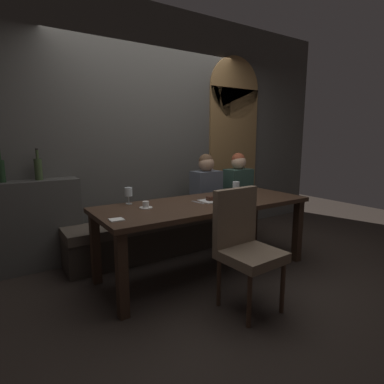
# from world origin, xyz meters

# --- Properties ---
(ground) EXTENTS (9.00, 9.00, 0.00)m
(ground) POSITION_xyz_m (0.00, 0.00, 0.00)
(ground) COLOR black
(back_wall_tiled) EXTENTS (6.00, 0.12, 3.00)m
(back_wall_tiled) POSITION_xyz_m (0.00, 1.22, 1.50)
(back_wall_tiled) COLOR #4C4944
(back_wall_tiled) RESTS_ON ground
(arched_door) EXTENTS (0.90, 0.05, 2.55)m
(arched_door) POSITION_xyz_m (1.35, 1.15, 1.36)
(arched_door) COLOR olive
(arched_door) RESTS_ON ground
(back_counter) EXTENTS (1.10, 0.28, 0.95)m
(back_counter) POSITION_xyz_m (-1.55, 1.04, 0.47)
(back_counter) COLOR #413E3A
(back_counter) RESTS_ON ground
(dining_table) EXTENTS (2.20, 0.84, 0.74)m
(dining_table) POSITION_xyz_m (0.00, 0.00, 0.65)
(dining_table) COLOR #342217
(dining_table) RESTS_ON ground
(banquette_bench) EXTENTS (2.50, 0.44, 0.45)m
(banquette_bench) POSITION_xyz_m (0.00, 0.70, 0.23)
(banquette_bench) COLOR #312A23
(banquette_bench) RESTS_ON ground
(chair_near_side) EXTENTS (0.46, 0.46, 0.98)m
(chair_near_side) POSITION_xyz_m (-0.12, -0.72, 0.56)
(chair_near_side) COLOR #3D281C
(chair_near_side) RESTS_ON ground
(diner_redhead) EXTENTS (0.36, 0.24, 0.73)m
(diner_redhead) POSITION_xyz_m (0.51, 0.69, 0.79)
(diner_redhead) COLOR #4C515B
(diner_redhead) RESTS_ON banquette_bench
(diner_bearded) EXTENTS (0.36, 0.24, 0.73)m
(diner_bearded) POSITION_xyz_m (1.04, 0.68, 0.79)
(diner_bearded) COLOR #2D473D
(diner_bearded) RESTS_ON banquette_bench
(wine_bottle_dark_red) EXTENTS (0.08, 0.08, 0.33)m
(wine_bottle_dark_red) POSITION_xyz_m (-1.71, 1.06, 1.07)
(wine_bottle_dark_red) COLOR black
(wine_bottle_dark_red) RESTS_ON back_counter
(wine_bottle_pale_label) EXTENTS (0.08, 0.08, 0.33)m
(wine_bottle_pale_label) POSITION_xyz_m (-1.38, 1.05, 1.07)
(wine_bottle_pale_label) COLOR #384728
(wine_bottle_pale_label) RESTS_ON back_counter
(wine_glass_near_left) EXTENTS (0.08, 0.08, 0.16)m
(wine_glass_near_left) POSITION_xyz_m (0.18, -0.32, 0.85)
(wine_glass_near_left) COLOR silver
(wine_glass_near_left) RESTS_ON dining_table
(wine_glass_center_back) EXTENTS (0.08, 0.08, 0.16)m
(wine_glass_center_back) POSITION_xyz_m (-0.68, 0.35, 0.85)
(wine_glass_center_back) COLOR silver
(wine_glass_center_back) RESTS_ON dining_table
(wine_glass_end_right) EXTENTS (0.08, 0.08, 0.16)m
(wine_glass_end_right) POSITION_xyz_m (0.47, 0.07, 0.85)
(wine_glass_end_right) COLOR silver
(wine_glass_end_right) RESTS_ON dining_table
(espresso_cup) EXTENTS (0.12, 0.12, 0.06)m
(espresso_cup) POSITION_xyz_m (-0.62, 0.09, 0.77)
(espresso_cup) COLOR white
(espresso_cup) RESTS_ON dining_table
(dessert_plate) EXTENTS (0.19, 0.19, 0.05)m
(dessert_plate) POSITION_xyz_m (0.07, 0.00, 0.75)
(dessert_plate) COLOR white
(dessert_plate) RESTS_ON dining_table
(fork_on_table) EXTENTS (0.04, 0.17, 0.01)m
(fork_on_table) POSITION_xyz_m (-0.08, 0.02, 0.74)
(fork_on_table) COLOR silver
(fork_on_table) RESTS_ON dining_table
(folded_napkin) EXTENTS (0.11, 0.10, 0.01)m
(folded_napkin) POSITION_xyz_m (-0.99, -0.17, 0.74)
(folded_napkin) COLOR silver
(folded_napkin) RESTS_ON dining_table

